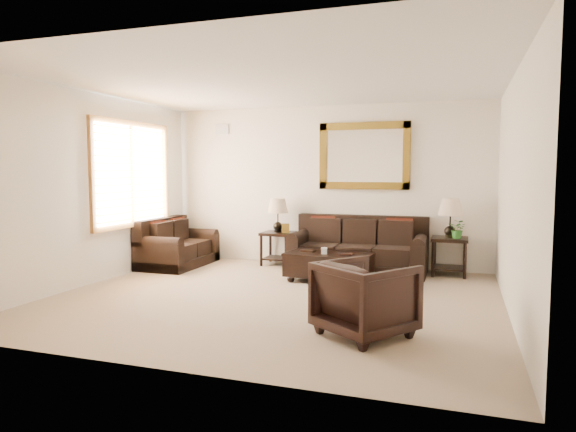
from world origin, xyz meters
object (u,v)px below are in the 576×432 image
(sofa, at_px, (358,251))
(loveseat, at_px, (175,248))
(end_table_left, at_px, (278,222))
(armchair, at_px, (365,295))
(end_table_right, at_px, (450,225))
(coffee_table, at_px, (329,264))

(sofa, bearing_deg, loveseat, -170.49)
(end_table_left, height_order, armchair, end_table_left)
(loveseat, distance_m, end_table_right, 4.49)
(end_table_right, bearing_deg, end_table_left, 179.80)
(armchair, bearing_deg, loveseat, -0.10)
(loveseat, distance_m, armchair, 4.59)
(loveseat, xyz_separation_m, coffee_table, (2.77, -0.39, -0.04))
(sofa, distance_m, coffee_table, 0.94)
(sofa, height_order, end_table_left, end_table_left)
(sofa, xyz_separation_m, end_table_left, (-1.41, 0.12, 0.42))
(loveseat, bearing_deg, sofa, -80.49)
(end_table_left, distance_m, armchair, 3.94)
(coffee_table, bearing_deg, end_table_right, 37.55)
(coffee_table, bearing_deg, sofa, 79.65)
(loveseat, xyz_separation_m, end_table_left, (1.62, 0.63, 0.45))
(sofa, relative_size, end_table_right, 1.81)
(sofa, distance_m, end_table_left, 1.48)
(end_table_right, bearing_deg, sofa, -175.30)
(loveseat, bearing_deg, end_table_left, -68.71)
(loveseat, distance_m, end_table_left, 1.80)
(coffee_table, bearing_deg, end_table_left, 144.39)
(end_table_right, xyz_separation_m, armchair, (-0.71, -3.31, -0.37))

